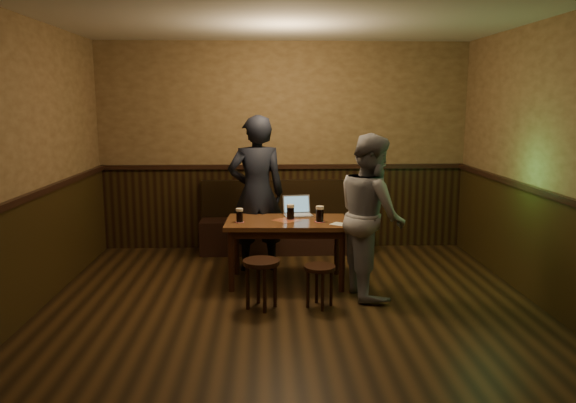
% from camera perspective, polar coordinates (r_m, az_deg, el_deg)
% --- Properties ---
extents(room, '(5.04, 6.04, 2.84)m').
position_cam_1_polar(room, '(4.96, 0.55, 0.79)').
color(room, black).
rests_on(room, ground).
extents(bench, '(2.20, 0.50, 0.95)m').
position_cam_1_polar(bench, '(7.61, -0.52, -2.76)').
color(bench, black).
rests_on(bench, ground).
extents(pub_table, '(1.36, 0.81, 0.72)m').
position_cam_1_polar(pub_table, '(6.21, -0.14, -2.77)').
color(pub_table, '#583319').
rests_on(pub_table, ground).
extents(stool_left, '(0.43, 0.43, 0.49)m').
position_cam_1_polar(stool_left, '(5.51, -2.74, -6.95)').
color(stool_left, black).
rests_on(stool_left, ground).
extents(stool_right, '(0.36, 0.36, 0.42)m').
position_cam_1_polar(stool_right, '(5.55, 3.24, -7.38)').
color(stool_right, black).
rests_on(stool_right, ground).
extents(pint_left, '(0.10, 0.10, 0.15)m').
position_cam_1_polar(pint_left, '(6.10, -4.94, -1.40)').
color(pint_left, maroon).
rests_on(pint_left, pub_table).
extents(pint_mid, '(0.11, 0.11, 0.17)m').
position_cam_1_polar(pint_mid, '(6.22, 0.26, -1.07)').
color(pint_mid, maroon).
rests_on(pint_mid, pub_table).
extents(pint_right, '(0.11, 0.11, 0.18)m').
position_cam_1_polar(pint_right, '(6.11, 3.25, -1.27)').
color(pint_right, maroon).
rests_on(pint_right, pub_table).
extents(laptop, '(0.35, 0.30, 0.22)m').
position_cam_1_polar(laptop, '(6.46, 0.97, -0.90)').
color(laptop, silver).
rests_on(laptop, pub_table).
extents(menu, '(0.27, 0.25, 0.00)m').
position_cam_1_polar(menu, '(6.01, 5.46, -2.33)').
color(menu, silver).
rests_on(menu, pub_table).
extents(person_suit, '(0.73, 0.54, 1.85)m').
position_cam_1_polar(person_suit, '(6.67, -3.21, 0.81)').
color(person_suit, black).
rests_on(person_suit, ground).
extents(person_grey, '(0.75, 0.91, 1.69)m').
position_cam_1_polar(person_grey, '(5.86, 8.46, -1.39)').
color(person_grey, gray).
rests_on(person_grey, ground).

